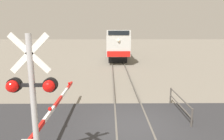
% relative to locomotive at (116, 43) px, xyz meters
% --- Properties ---
extents(ground_plane, '(160.00, 160.00, 0.00)m').
position_rel_locomotive_xyz_m(ground_plane, '(0.00, -23.13, -2.10)').
color(ground_plane, gray).
extents(rail_track_left, '(0.08, 80.00, 0.15)m').
position_rel_locomotive_xyz_m(rail_track_left, '(-0.72, -23.13, -2.02)').
color(rail_track_left, '#59544C').
rests_on(rail_track_left, ground_plane).
extents(rail_track_right, '(0.08, 80.00, 0.15)m').
position_rel_locomotive_xyz_m(rail_track_right, '(0.72, -23.13, -2.02)').
color(rail_track_right, '#59544C').
rests_on(rail_track_right, ground_plane).
extents(road_surface, '(36.00, 5.23, 0.14)m').
position_rel_locomotive_xyz_m(road_surface, '(0.00, -23.13, -2.02)').
color(road_surface, '#2D2D30').
rests_on(road_surface, ground_plane).
extents(locomotive, '(2.74, 16.93, 4.05)m').
position_rel_locomotive_xyz_m(locomotive, '(0.00, 0.00, 0.00)').
color(locomotive, black).
rests_on(locomotive, ground_plane).
extents(crossing_signal, '(1.18, 0.33, 4.08)m').
position_rel_locomotive_xyz_m(crossing_signal, '(-2.80, -26.57, 0.44)').
color(crossing_signal, '#ADADB2').
rests_on(crossing_signal, ground_plane).
extents(crossing_gate, '(0.36, 7.17, 1.30)m').
position_rel_locomotive_xyz_m(crossing_gate, '(-3.20, -25.16, -1.26)').
color(crossing_gate, silver).
rests_on(crossing_gate, ground_plane).
extents(guard_railing, '(0.08, 3.11, 0.95)m').
position_rel_locomotive_xyz_m(guard_railing, '(2.41, -21.78, -1.47)').
color(guard_railing, '#4C4742').
rests_on(guard_railing, ground_plane).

